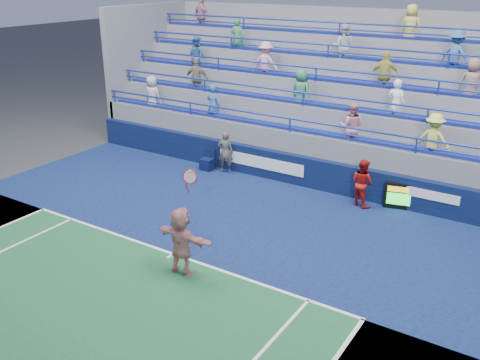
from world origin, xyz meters
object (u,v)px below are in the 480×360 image
Objects in this scene: line_judge at (225,152)px; ball_girl at (362,183)px; tennis_player at (181,241)px; serve_speed_board at (404,197)px; judge_chair at (207,163)px.

ball_girl is at bearing 155.14° from line_judge.
tennis_player is 1.79× the size of line_judge.
serve_speed_board is at bearing 159.15° from line_judge.
ball_girl is at bearing -0.07° from judge_chair.
ball_girl is at bearing -161.33° from serve_speed_board.
serve_speed_board reaches higher than judge_chair.
line_judge is (-3.21, 6.71, -0.10)m from tennis_player.
tennis_player reaches higher than line_judge.
line_judge is at bearing -177.99° from serve_speed_board.
line_judge is at bearing 115.59° from tennis_player.
judge_chair is 7.65m from tennis_player.
judge_chair is at bearing 23.53° from ball_girl.
line_judge is at bearing 14.36° from judge_chair.
ball_girl is at bearing 70.32° from tennis_player.
tennis_player is at bearing 92.73° from line_judge.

